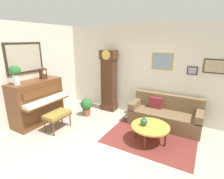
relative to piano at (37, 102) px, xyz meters
The scene contains 13 objects.
ground_plane 2.36m from the piano, ahead, with size 6.40×6.00×0.10m, color #B2A899.
wall_left 0.93m from the piano, 138.32° to the right, with size 0.13×4.90×2.80m.
wall_back 3.15m from the piano, 42.56° to the left, with size 5.30×0.13×2.80m.
area_rug 3.26m from the piano, 12.80° to the left, with size 2.10×1.50×0.01m, color maroon.
piano is the anchor object (origin of this frame).
piano_bench 0.85m from the piano, ahead, with size 0.42×0.70×0.48m.
grandfather_clock 2.26m from the piano, 53.90° to the left, with size 0.52×0.34×2.03m.
couch 3.65m from the piano, 26.44° to the left, with size 1.90×0.80×0.84m.
coffee_table 3.22m from the piano, 10.30° to the left, with size 0.88×0.88×0.43m.
mantel_clock 0.84m from the piano, 89.48° to the left, with size 0.13×0.18×0.38m.
flower_vase 1.06m from the piano, 89.75° to the right, with size 0.26×0.26×0.58m.
green_jug 3.06m from the piano, ahead, with size 0.17×0.17×0.24m.
potted_plant 1.43m from the piano, 47.89° to the left, with size 0.36×0.36×0.56m.
Camera 1 is at (1.90, -2.63, 2.34)m, focal length 27.43 mm.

